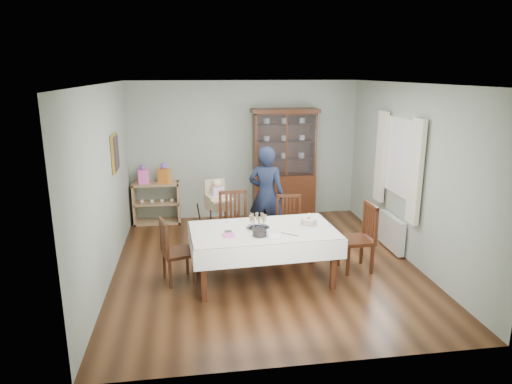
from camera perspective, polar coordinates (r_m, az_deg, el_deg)
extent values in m
plane|color=#593319|center=(7.08, 1.13, -9.04)|extent=(5.00, 5.00, 0.00)
plane|color=#9EAA99|center=(9.07, -1.42, 5.24)|extent=(4.50, 0.00, 4.50)
plane|color=#9EAA99|center=(6.66, -18.27, 0.95)|extent=(0.00, 5.00, 5.00)
plane|color=#9EAA99|center=(7.35, 18.77, 2.16)|extent=(0.00, 5.00, 5.00)
plane|color=white|center=(6.47, 1.26, 13.39)|extent=(5.00, 5.00, 0.00)
cube|color=#442111|center=(6.30, 0.91, -5.04)|extent=(1.96, 1.16, 0.06)
cube|color=white|center=(6.29, 0.91, -4.74)|extent=(2.06, 1.26, 0.01)
cube|color=#442111|center=(9.15, 3.46, -0.47)|extent=(1.20, 0.45, 0.90)
cube|color=white|center=(8.75, 3.82, 5.85)|extent=(1.12, 0.01, 1.16)
cube|color=#442111|center=(8.86, 3.63, 10.13)|extent=(1.30, 0.48, 0.07)
cube|color=tan|center=(9.14, -12.17, -3.63)|extent=(0.90, 0.38, 0.04)
cube|color=tan|center=(9.03, -12.30, -1.34)|extent=(0.90, 0.38, 0.03)
cube|color=tan|center=(8.93, -12.44, 1.00)|extent=(0.90, 0.38, 0.04)
cube|color=tan|center=(9.07, -14.95, -1.43)|extent=(0.04, 0.38, 0.80)
cube|color=tan|center=(9.01, -9.64, -1.24)|extent=(0.04, 0.38, 0.80)
cube|color=gold|center=(7.37, -17.22, 4.70)|extent=(0.04, 0.48, 0.58)
cube|color=white|center=(7.56, 17.68, 4.14)|extent=(0.04, 1.02, 1.22)
cube|color=silver|center=(7.01, 19.35, 2.36)|extent=(0.07, 0.30, 1.55)
cube|color=silver|center=(8.11, 15.36, 4.27)|extent=(0.07, 0.30, 1.55)
cube|color=white|center=(7.85, 16.57, -4.86)|extent=(0.10, 0.80, 0.55)
cube|color=#442111|center=(7.17, -2.61, -4.61)|extent=(0.49, 0.49, 0.05)
cube|color=#442111|center=(7.28, -2.91, -1.94)|extent=(0.45, 0.07, 0.55)
cube|color=#442111|center=(7.35, 4.22, -4.55)|extent=(0.46, 0.46, 0.05)
cube|color=#442111|center=(7.45, 4.09, -2.18)|extent=(0.40, 0.08, 0.50)
cube|color=#442111|center=(6.48, -9.69, -7.50)|extent=(0.51, 0.51, 0.05)
cube|color=#442111|center=(6.35, -11.43, -5.61)|extent=(0.15, 0.39, 0.49)
cube|color=#442111|center=(6.89, 12.37, -5.91)|extent=(0.48, 0.48, 0.05)
cube|color=#442111|center=(6.89, 14.07, -3.59)|extent=(0.06, 0.43, 0.53)
imported|color=#151D31|center=(7.68, 1.30, -0.44)|extent=(0.72, 0.62, 1.68)
cube|color=tan|center=(7.77, -4.82, -1.28)|extent=(0.45, 0.42, 0.26)
cube|color=tan|center=(7.72, -4.86, 0.26)|extent=(0.37, 0.18, 0.30)
cube|color=tan|center=(7.75, -4.84, -0.67)|extent=(0.42, 0.29, 0.03)
cube|color=silver|center=(7.73, -4.85, -0.05)|extent=(0.23, 0.20, 0.19)
sphere|color=beige|center=(7.69, -4.87, 1.04)|extent=(0.16, 0.16, 0.16)
cylinder|color=silver|center=(6.33, 0.24, -4.53)|extent=(0.32, 0.32, 0.01)
torus|color=silver|center=(6.32, 0.24, -4.45)|extent=(0.33, 0.33, 0.01)
cylinder|color=white|center=(6.51, 6.59, -4.06)|extent=(0.26, 0.26, 0.01)
cylinder|color=brown|center=(6.49, 6.60, -3.68)|extent=(0.22, 0.22, 0.08)
cylinder|color=silver|center=(6.48, 6.61, -3.33)|extent=(0.22, 0.22, 0.01)
cylinder|color=#F24C4C|center=(6.47, 6.62, -3.01)|extent=(0.01, 0.01, 0.06)
sphere|color=yellow|center=(6.46, 6.63, -2.71)|extent=(0.02, 0.02, 0.02)
cylinder|color=black|center=(6.04, 0.44, -5.10)|extent=(0.21, 0.21, 0.09)
cylinder|color=white|center=(6.02, 2.22, -5.20)|extent=(0.24, 0.24, 0.08)
cube|color=#FF5DBC|center=(6.05, -3.41, -5.42)|extent=(0.17, 0.17, 0.02)
cube|color=silver|center=(6.10, 4.22, -5.31)|extent=(0.21, 0.18, 0.01)
cube|color=#FF5DBC|center=(8.90, -13.92, 1.87)|extent=(0.22, 0.17, 0.27)
sphere|color=#E533B2|center=(8.86, -13.99, 2.99)|extent=(0.11, 0.11, 0.11)
cube|color=orange|center=(8.87, -11.38, 2.00)|extent=(0.25, 0.21, 0.27)
sphere|color=#E533B2|center=(8.83, -11.45, 3.20)|extent=(0.13, 0.13, 0.13)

